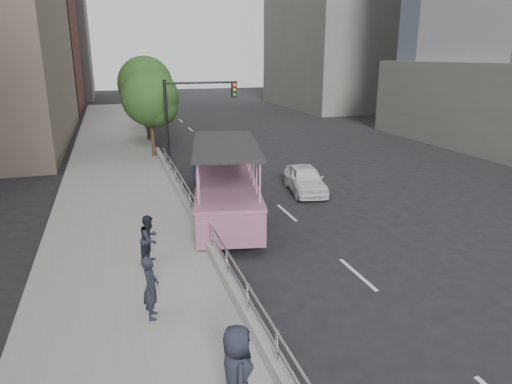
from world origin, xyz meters
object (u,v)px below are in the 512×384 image
Objects in this scene: pedestrian_mid at (149,239)px; street_tree_far at (147,86)px; pedestrian_near at (151,288)px; street_tree_near at (152,100)px; pedestrian_far at (237,374)px; duck_boat at (225,184)px; parking_sign at (195,184)px; traffic_signal at (187,110)px; car at (305,179)px.

street_tree_far reaches higher than pedestrian_mid.
pedestrian_near is 19.23m from street_tree_near.
street_tree_near is at bearing 2.42° from pedestrian_far.
pedestrian_near is at bearing -115.39° from duck_boat.
street_tree_near is (-0.30, 12.48, 2.06)m from parking_sign.
pedestrian_far is 0.35× the size of traffic_signal.
pedestrian_near is at bearing -95.92° from street_tree_near.
traffic_signal is 0.81× the size of street_tree_far.
car is at bearing -15.59° from pedestrian_mid.
street_tree_near is (0.84, 22.71, 2.60)m from pedestrian_far.
pedestrian_mid is 0.24× the size of street_tree_far.
street_tree_far is (0.20, 6.00, 0.49)m from street_tree_near.
pedestrian_far is at bearing -155.88° from pedestrian_near.
traffic_signal reaches higher than parking_sign.
car is 2.56× the size of pedestrian_mid.
parking_sign is (2.27, 6.45, 0.65)m from pedestrian_near.
traffic_signal is (1.29, 9.05, 1.74)m from parking_sign.
pedestrian_near is 25.23m from street_tree_far.
street_tree_far is (-6.06, 15.35, 3.64)m from car.
pedestrian_mid is 16.07m from street_tree_near.
duck_boat is 2.36m from parking_sign.
car is 10.23m from pedestrian_mid.
street_tree_far is at bearing 88.09° from street_tree_near.
car is 1.40× the size of parking_sign.
pedestrian_mid is at bearing -131.86° from car.
duck_boat is 6.17× the size of pedestrian_near.
pedestrian_mid reaches higher than car.
car is at bearing -68.45° from street_tree_far.
street_tree_near is at bearing -91.91° from street_tree_far.
traffic_signal is at bearing -81.57° from street_tree_far.
traffic_signal is at bearing 137.66° from car.
street_tree_near reaches higher than traffic_signal.
street_tree_far reaches higher than pedestrian_far.
traffic_signal reaches higher than pedestrian_mid.
pedestrian_mid is 0.55× the size of parking_sign.
duck_boat is 1.53× the size of street_tree_far.
street_tree_far is (-0.10, 18.48, 2.55)m from parking_sign.
parking_sign is (1.15, 10.24, 0.53)m from pedestrian_far.
pedestrian_far is (1.12, -3.78, 0.12)m from pedestrian_near.
pedestrian_mid is 3.90m from parking_sign.
parking_sign is at bearing -89.68° from street_tree_far.
traffic_signal is (3.56, 15.50, 2.40)m from pedestrian_near.
car is 0.75× the size of traffic_signal.
traffic_signal is at bearing 92.24° from duck_boat.
parking_sign is 18.65m from street_tree_far.
car is 8.05m from traffic_signal.
pedestrian_mid is 0.83× the size of pedestrian_far.
traffic_signal is (-0.29, 7.39, 2.32)m from duck_boat.
street_tree_far reaches higher than parking_sign.
street_tree_near is at bearing 99.89° from duck_boat.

